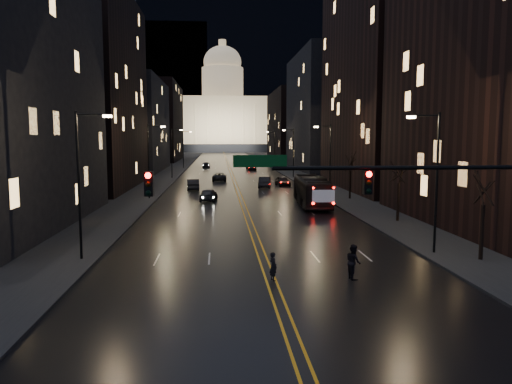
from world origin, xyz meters
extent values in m
plane|color=black|center=(0.00, 0.00, 0.00)|extent=(900.00, 900.00, 0.00)
cube|color=black|center=(0.00, 130.00, 0.01)|extent=(20.00, 320.00, 0.02)
cube|color=black|center=(-14.00, 130.00, 0.08)|extent=(8.00, 320.00, 0.16)
cube|color=black|center=(14.00, 130.00, 0.08)|extent=(8.00, 320.00, 0.16)
cube|color=orange|center=(0.00, 130.00, 0.03)|extent=(0.62, 320.00, 0.01)
cube|color=black|center=(-21.00, 54.00, 14.00)|extent=(12.00, 30.00, 28.00)
cube|color=black|center=(-21.00, 92.00, 10.00)|extent=(12.00, 34.00, 20.00)
cube|color=black|center=(-21.00, 140.00, 12.00)|extent=(12.00, 40.00, 24.00)
cube|color=black|center=(21.00, 20.00, 12.00)|extent=(12.00, 26.00, 24.00)
cube|color=black|center=(21.00, 50.00, 19.00)|extent=(12.00, 30.00, 38.00)
cube|color=black|center=(21.00, 92.00, 13.00)|extent=(12.00, 34.00, 26.00)
cube|color=black|center=(21.00, 140.00, 11.00)|extent=(12.00, 40.00, 22.00)
cube|color=black|center=(40.00, 380.00, 65.00)|extent=(520.00, 60.00, 130.00)
cube|color=black|center=(0.00, 250.00, 2.00)|extent=(90.00, 50.00, 4.00)
cube|color=#E2C183|center=(0.00, 250.00, 16.00)|extent=(80.00, 36.00, 24.00)
cylinder|color=beige|center=(0.00, 250.00, 36.00)|extent=(22.00, 22.00, 16.00)
ellipsoid|color=beige|center=(0.00, 250.00, 47.00)|extent=(20.00, 20.00, 17.00)
cylinder|color=#E2C183|center=(0.00, 250.00, 55.50)|extent=(4.00, 4.00, 6.00)
cylinder|color=black|center=(5.50, 0.00, 6.20)|extent=(12.00, 0.18, 0.18)
cube|color=black|center=(-5.50, 0.00, 5.60)|extent=(0.35, 0.30, 1.00)
cube|color=black|center=(3.50, 0.00, 5.60)|extent=(0.35, 0.30, 1.00)
sphere|color=#FF0705|center=(-5.50, -0.18, 5.95)|extent=(0.24, 0.24, 0.24)
sphere|color=#FF0705|center=(3.50, -0.18, 5.95)|extent=(0.24, 0.24, 0.24)
cube|color=#053F14|center=(-1.00, 0.00, 6.50)|extent=(2.20, 0.06, 0.50)
cylinder|color=black|center=(11.00, 10.00, 4.50)|extent=(0.16, 0.16, 9.00)
cylinder|color=black|center=(10.10, 10.00, 8.80)|extent=(1.80, 0.10, 0.10)
cube|color=#FFCE99|center=(9.20, 10.00, 8.70)|extent=(0.50, 0.25, 0.15)
cylinder|color=black|center=(-11.00, 10.00, 4.50)|extent=(0.16, 0.16, 9.00)
cylinder|color=black|center=(-10.10, 10.00, 8.80)|extent=(1.80, 0.10, 0.10)
cube|color=#FFCE99|center=(-9.20, 10.00, 8.70)|extent=(0.50, 0.25, 0.15)
cylinder|color=black|center=(11.00, 40.00, 4.50)|extent=(0.16, 0.16, 9.00)
cylinder|color=black|center=(10.10, 40.00, 8.80)|extent=(1.80, 0.10, 0.10)
cube|color=#FFCE99|center=(9.20, 40.00, 8.70)|extent=(0.50, 0.25, 0.15)
cylinder|color=black|center=(-11.00, 40.00, 4.50)|extent=(0.16, 0.16, 9.00)
cylinder|color=black|center=(-10.10, 40.00, 8.80)|extent=(1.80, 0.10, 0.10)
cube|color=#FFCE99|center=(-9.20, 40.00, 8.70)|extent=(0.50, 0.25, 0.15)
cylinder|color=black|center=(11.00, 70.00, 4.50)|extent=(0.16, 0.16, 9.00)
cylinder|color=black|center=(10.10, 70.00, 8.80)|extent=(1.80, 0.10, 0.10)
cube|color=#FFCE99|center=(9.20, 70.00, 8.70)|extent=(0.50, 0.25, 0.15)
cylinder|color=black|center=(-11.00, 70.00, 4.50)|extent=(0.16, 0.16, 9.00)
cylinder|color=black|center=(-10.10, 70.00, 8.80)|extent=(1.80, 0.10, 0.10)
cube|color=#FFCE99|center=(-9.20, 70.00, 8.70)|extent=(0.50, 0.25, 0.15)
cylinder|color=black|center=(11.00, 100.00, 4.50)|extent=(0.16, 0.16, 9.00)
cylinder|color=black|center=(10.10, 100.00, 8.80)|extent=(1.80, 0.10, 0.10)
cube|color=#FFCE99|center=(9.20, 100.00, 8.70)|extent=(0.50, 0.25, 0.15)
cylinder|color=black|center=(-11.00, 100.00, 4.50)|extent=(0.16, 0.16, 9.00)
cylinder|color=black|center=(-10.10, 100.00, 8.80)|extent=(1.80, 0.10, 0.10)
cube|color=#FFCE99|center=(-9.20, 100.00, 8.70)|extent=(0.50, 0.25, 0.15)
cylinder|color=black|center=(13.00, 8.00, 1.75)|extent=(0.24, 0.24, 3.50)
cylinder|color=black|center=(13.00, 22.00, 1.75)|extent=(0.24, 0.24, 3.50)
cylinder|color=black|center=(13.00, 38.00, 1.75)|extent=(0.24, 0.24, 3.50)
imported|color=black|center=(7.43, 32.94, 1.62)|extent=(3.25, 11.75, 3.24)
imported|color=black|center=(-3.86, 38.02, 0.76)|extent=(2.26, 4.64, 1.52)
imported|color=black|center=(-6.29, 50.54, 0.78)|extent=(2.00, 4.85, 1.56)
imported|color=black|center=(-2.50, 65.04, 0.71)|extent=(2.51, 5.17, 1.41)
imported|color=black|center=(-5.66, 102.46, 0.67)|extent=(2.01, 4.70, 1.35)
imported|color=black|center=(4.13, 52.98, 0.81)|extent=(2.34, 5.08, 1.61)
imported|color=black|center=(7.14, 55.27, 0.75)|extent=(2.25, 4.59, 1.51)
imported|color=black|center=(4.78, 92.89, 0.67)|extent=(2.40, 4.78, 1.33)
imported|color=black|center=(6.96, 124.71, 0.76)|extent=(2.96, 5.64, 1.51)
imported|color=black|center=(0.11, 5.00, 0.76)|extent=(0.55, 0.65, 1.52)
imported|color=black|center=(4.37, 5.00, 0.93)|extent=(0.61, 0.96, 1.87)
camera|label=1|loc=(-2.70, -20.25, 7.47)|focal=35.00mm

